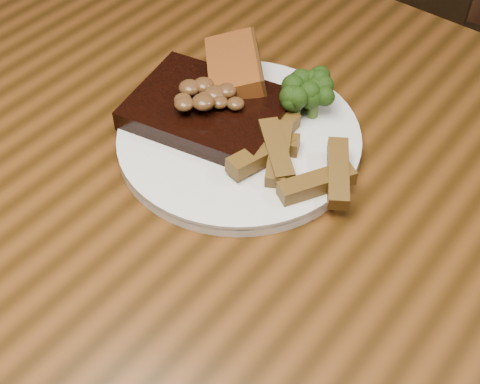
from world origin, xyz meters
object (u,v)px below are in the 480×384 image
(plate, at_px, (239,140))
(steak, at_px, (208,110))
(garlic_bread, at_px, (233,80))
(potato_wedges, at_px, (290,161))
(dining_table, at_px, (230,254))
(chair_far, at_px, (369,49))

(plate, xyz_separation_m, steak, (-0.05, 0.00, 0.02))
(garlic_bread, distance_m, potato_wedges, 0.15)
(plate, relative_size, garlic_bread, 2.57)
(steak, relative_size, potato_wedges, 1.60)
(dining_table, bearing_deg, chair_far, 106.59)
(steak, xyz_separation_m, garlic_bread, (-0.01, 0.06, -0.00))
(potato_wedges, bearing_deg, steak, 175.70)
(garlic_bread, height_order, potato_wedges, same)
(plate, xyz_separation_m, garlic_bread, (-0.06, 0.06, 0.02))
(potato_wedges, bearing_deg, plate, 173.88)
(dining_table, distance_m, plate, 0.13)
(plate, relative_size, potato_wedges, 2.58)
(steak, height_order, garlic_bread, steak)
(dining_table, distance_m, chair_far, 0.80)
(plate, distance_m, steak, 0.05)
(dining_table, distance_m, garlic_bread, 0.21)
(dining_table, distance_m, steak, 0.17)
(dining_table, xyz_separation_m, garlic_bread, (-0.10, 0.14, 0.12))
(chair_far, bearing_deg, garlic_bread, 91.40)
(dining_table, xyz_separation_m, steak, (-0.09, 0.07, 0.12))
(garlic_bread, bearing_deg, steak, -31.90)
(steak, xyz_separation_m, potato_wedges, (0.12, -0.01, -0.00))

